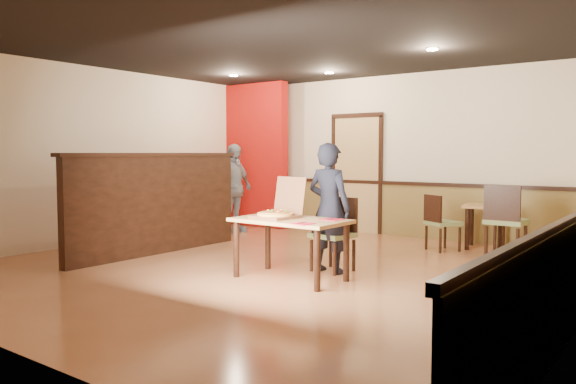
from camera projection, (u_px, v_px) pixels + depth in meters
name	position (u px, v px, depth m)	size (l,w,h in m)	color
floor	(276.00, 268.00, 7.05)	(7.00, 7.00, 0.00)	#BF764A
ceiling	(276.00, 42.00, 6.86)	(7.00, 7.00, 0.00)	black
wall_back	(398.00, 155.00, 9.76)	(7.00, 7.00, 0.00)	beige
wall_left	(104.00, 156.00, 9.02)	(7.00, 7.00, 0.00)	beige
wainscot_back	(397.00, 210.00, 9.81)	(7.00, 0.04, 0.90)	olive
chair_rail_back	(397.00, 183.00, 9.76)	(7.00, 0.06, 0.06)	black
back_door	(357.00, 175.00, 10.23)	(0.90, 0.06, 2.10)	tan
booth_partition	(157.00, 202.00, 8.02)	(0.20, 3.10, 1.44)	black
red_accent_panel	(252.00, 155.00, 11.08)	(1.60, 0.20, 2.78)	#A30F0B
spot_a	(234.00, 75.00, 9.66)	(0.14, 0.14, 0.02)	beige
spot_b	(329.00, 73.00, 9.34)	(0.14, 0.14, 0.02)	beige
spot_c	(432.00, 49.00, 7.23)	(0.14, 0.14, 0.02)	beige
main_table	(290.00, 228.00, 6.39)	(1.31, 0.76, 0.70)	tan
diner_chair	(336.00, 231.00, 6.88)	(0.50, 0.50, 0.90)	olive
side_chair_left	(440.00, 220.00, 8.26)	(0.57, 0.57, 0.83)	olive
side_chair_right	(505.00, 218.00, 7.68)	(0.50, 0.50, 1.01)	olive
side_table	(486.00, 216.00, 8.45)	(0.72, 0.72, 0.66)	tan
diner	(329.00, 208.00, 6.75)	(0.57, 0.38, 1.56)	black
passerby	(233.00, 188.00, 10.16)	(0.94, 0.39, 1.61)	gray
pizza_box	(278.00, 213.00, 6.49)	(0.48, 0.55, 0.47)	brown
pizza	(275.00, 214.00, 6.45)	(0.42, 0.42, 0.03)	#ECA955
napkin_near	(303.00, 224.00, 5.93)	(0.22, 0.22, 0.01)	red
napkin_far	(332.00, 219.00, 6.31)	(0.21, 0.21, 0.01)	red
condiment	(495.00, 200.00, 8.42)	(0.06, 0.06, 0.16)	brown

